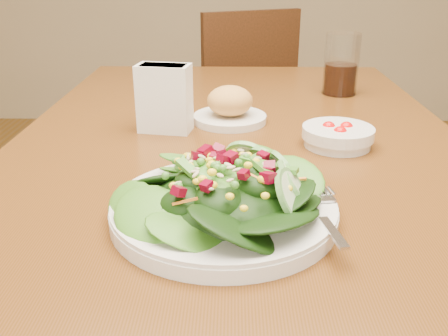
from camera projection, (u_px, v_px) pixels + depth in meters
The scene contains 7 objects.
dining_table at pixel (238, 185), 1.03m from camera, with size 0.90×1.40×0.75m.
chair_far at pixel (237, 113), 2.09m from camera, with size 0.55×0.55×0.90m.
salad_plate at pixel (232, 196), 0.68m from camera, with size 0.31×0.31×0.09m.
bread_plate at pixel (230, 108), 1.08m from camera, with size 0.16×0.16×0.08m.
tomato_bowl at pixel (338, 136), 0.95m from camera, with size 0.14×0.14×0.04m.
drinking_glass at pixel (341, 68), 1.29m from camera, with size 0.09×0.09×0.16m.
napkin_holder at pixel (164, 97), 1.01m from camera, with size 0.11×0.07×0.14m.
Camera 1 is at (-0.01, -0.94, 1.08)m, focal length 40.00 mm.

